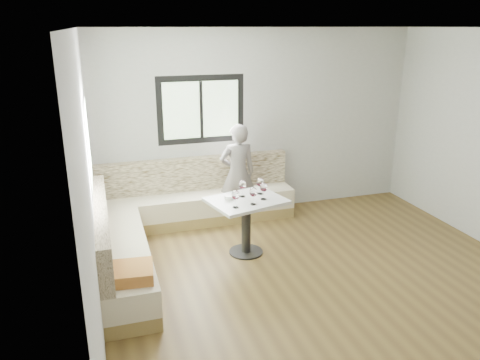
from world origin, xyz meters
name	(u,v)px	position (x,y,z in m)	size (l,w,h in m)	color
room	(328,165)	(-0.08, 0.08, 1.41)	(5.01, 5.01, 2.81)	brown
banquette	(168,221)	(-1.59, 1.62, 0.33)	(2.90, 2.80, 0.95)	olive
table	(246,213)	(-0.67, 1.05, 0.56)	(1.05, 0.91, 0.74)	black
person	(238,173)	(-0.46, 2.13, 0.74)	(0.54, 0.36, 1.49)	slate
olive_ramekin	(229,197)	(-0.88, 1.13, 0.77)	(0.11, 0.11, 0.05)	white
wine_glass_a	(236,196)	(-0.88, 0.82, 0.90)	(0.10, 0.10, 0.22)	white
wine_glass_b	(253,193)	(-0.64, 0.86, 0.90)	(0.10, 0.10, 0.22)	white
wine_glass_c	(264,188)	(-0.46, 0.99, 0.90)	(0.10, 0.10, 0.22)	white
wine_glass_d	(242,185)	(-0.69, 1.16, 0.90)	(0.10, 0.10, 0.22)	white
wine_glass_e	(260,183)	(-0.44, 1.19, 0.90)	(0.10, 0.10, 0.22)	white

